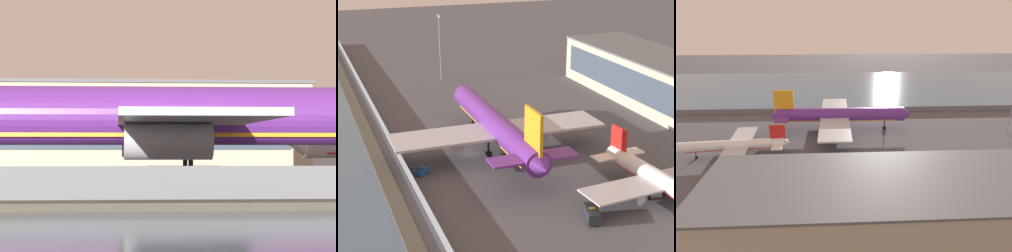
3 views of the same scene
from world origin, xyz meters
TOP-DOWN VIEW (x-y plane):
  - ground_plane at (0.00, 0.00)m, footprint 500.00×500.00m
  - shoreline_seawall at (0.00, -20.50)m, footprint 320.00×3.00m
  - perimeter_fence at (0.00, -16.00)m, footprint 280.00×0.10m
  - cargo_jet_purple at (1.12, 5.79)m, footprint 56.51×48.10m
  - passenger_jet_white_red at (35.34, 26.29)m, footprint 37.14×32.14m
  - baggage_tug at (7.04, -13.03)m, footprint 3.34×3.44m
  - ops_van at (36.82, 10.59)m, footprint 5.59×3.61m
  - terminal_building at (-13.81, 62.64)m, footprint 83.74×21.57m
  - apron_light_mast_apron_west at (-65.53, 10.46)m, footprint 3.20×0.40m

SIDE VIEW (x-z plane):
  - ground_plane at x=0.00m, z-range 0.00..0.00m
  - shoreline_seawall at x=0.00m, z-range 0.00..0.50m
  - baggage_tug at x=7.04m, z-range -0.09..1.71m
  - perimeter_fence at x=0.00m, z-range 0.00..2.47m
  - ops_van at x=36.82m, z-range 0.04..2.52m
  - passenger_jet_white_red at x=35.34m, z-range -1.23..9.18m
  - cargo_jet_purple at x=1.12m, z-range -1.98..14.73m
  - terminal_building at x=-13.81m, z-range 0.01..14.02m
  - apron_light_mast_apron_west at x=-65.53m, z-range 1.29..23.17m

